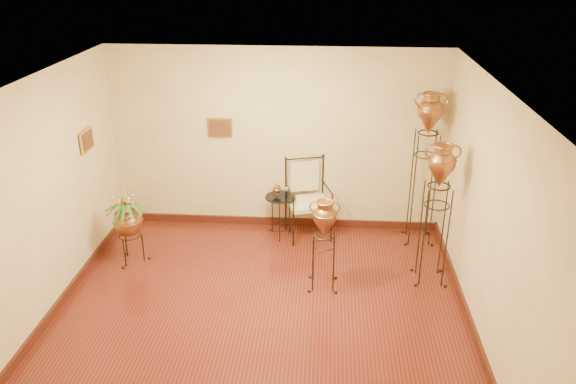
# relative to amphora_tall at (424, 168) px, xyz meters

# --- Properties ---
(ground) EXTENTS (5.00, 5.00, 0.00)m
(ground) POSITION_rel_amphora_tall_xyz_m (-2.15, -2.15, -1.17)
(ground) COLOR #592015
(ground) RESTS_ON ground
(room_shell) EXTENTS (5.02, 5.02, 2.81)m
(room_shell) POSITION_rel_amphora_tall_xyz_m (-2.16, -2.14, 0.57)
(room_shell) COLOR beige
(room_shell) RESTS_ON ground
(amphora_tall) EXTENTS (0.59, 0.59, 2.28)m
(amphora_tall) POSITION_rel_amphora_tall_xyz_m (0.00, 0.00, 0.00)
(amphora_tall) COLOR black
(amphora_tall) RESTS_ON ground
(amphora_mid) EXTENTS (0.53, 0.53, 1.93)m
(amphora_mid) POSITION_rel_amphora_tall_xyz_m (0.00, -1.10, -0.19)
(amphora_mid) COLOR black
(amphora_mid) RESTS_ON ground
(amphora_short) EXTENTS (0.47, 0.47, 1.24)m
(amphora_short) POSITION_rel_amphora_tall_xyz_m (-1.41, -1.36, -0.55)
(amphora_short) COLOR black
(amphora_short) RESTS_ON ground
(planter_urn) EXTENTS (0.71, 0.71, 1.16)m
(planter_urn) POSITION_rel_amphora_tall_xyz_m (-4.10, -0.92, -0.52)
(planter_urn) COLOR black
(planter_urn) RESTS_ON ground
(armchair) EXTENTS (0.82, 0.79, 1.19)m
(armchair) POSITION_rel_amphora_tall_xyz_m (-1.66, 0.00, -0.57)
(armchair) COLOR black
(armchair) RESTS_ON ground
(side_table) EXTENTS (0.59, 0.59, 0.82)m
(side_table) POSITION_rel_amphora_tall_xyz_m (-2.08, 0.00, -0.83)
(side_table) COLOR black
(side_table) RESTS_ON ground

